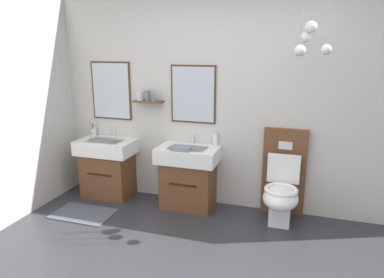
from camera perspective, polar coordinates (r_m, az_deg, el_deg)
name	(u,v)px	position (r m, az deg, el deg)	size (l,w,h in m)	color
wall_back	(235,100)	(4.15, 6.86, 6.19)	(4.61, 0.64, 2.55)	beige
bath_mat	(83,214)	(4.39, -16.96, -11.33)	(0.68, 0.44, 0.01)	#474C56
vanity_sink_left	(108,166)	(4.69, -13.28, -4.20)	(0.71, 0.47, 0.74)	brown
tap_on_left_sink	(113,131)	(4.72, -12.53, 1.19)	(0.03, 0.13, 0.11)	silver
vanity_sink_right	(188,175)	(4.26, -0.59, -5.78)	(0.71, 0.47, 0.74)	brown
tap_on_right_sink	(193,138)	(4.28, 0.11, 0.17)	(0.03, 0.13, 0.11)	silver
toilet	(282,188)	(4.07, 14.17, -7.53)	(0.48, 0.63, 1.00)	brown
toothbrush_cup	(94,131)	(4.86, -15.38, 1.21)	(0.07, 0.07, 0.20)	silver
soap_dispenser	(216,139)	(4.21, 3.77, -0.07)	(0.06, 0.06, 0.18)	white
folded_hand_towel	(181,148)	(4.03, -1.76, -1.48)	(0.22, 0.16, 0.04)	gray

